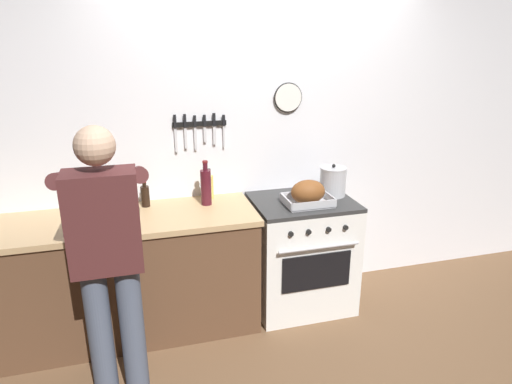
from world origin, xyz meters
TOP-DOWN VIEW (x-y plane):
  - wall_back at (0.00, 1.35)m, footprint 6.00×0.13m
  - counter_block at (-1.20, 0.99)m, footprint 2.03×0.65m
  - stove at (0.22, 0.99)m, footprint 0.76×0.67m
  - person_cook at (-1.18, 0.36)m, footprint 0.51×0.63m
  - roasting_pan at (0.22, 0.89)m, footprint 0.35×0.26m
  - stock_pot at (0.48, 1.03)m, footprint 0.21×0.21m
  - cutting_board at (-1.23, 0.94)m, footprint 0.36×0.24m
  - bottle_soy_sauce at (-0.94, 1.18)m, footprint 0.06×0.06m
  - bottle_wine_red at (-0.51, 1.10)m, footprint 0.08×0.08m
  - bottle_cooking_oil at (-0.46, 1.23)m, footprint 0.07×0.07m
  - bottle_vinegar at (-1.09, 1.10)m, footprint 0.06×0.06m

SIDE VIEW (x-z plane):
  - stove at x=0.22m, z-range 0.00..0.90m
  - counter_block at x=-1.20m, z-range 0.00..0.90m
  - cutting_board at x=-1.23m, z-range 0.90..0.92m
  - person_cook at x=-1.18m, z-range 0.12..1.78m
  - bottle_soy_sauce at x=-0.94m, z-range 0.88..1.08m
  - roasting_pan at x=0.22m, z-range 0.89..1.08m
  - bottle_cooking_oil at x=-0.46m, z-range 0.88..1.11m
  - bottle_vinegar at x=-1.09m, z-range 0.88..1.15m
  - stock_pot at x=0.48m, z-range 0.89..1.14m
  - bottle_wine_red at x=-0.51m, z-range 0.87..1.21m
  - wall_back at x=0.00m, z-range 0.00..2.60m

